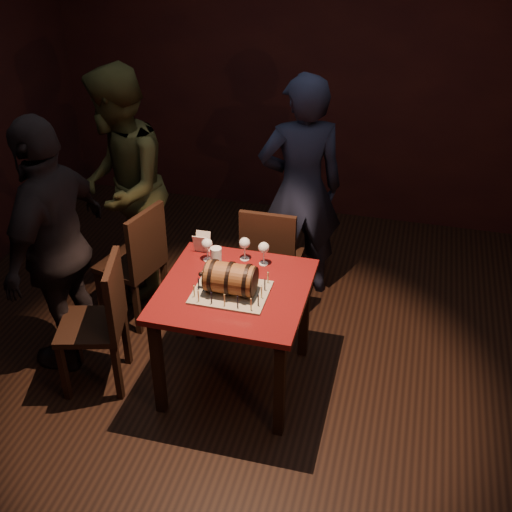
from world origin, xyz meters
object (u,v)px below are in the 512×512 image
barrel_cake (230,278)px  wine_glass_mid (245,244)px  pub_table (234,302)px  pint_of_ale (216,259)px  chair_back (270,257)px  wine_glass_right (264,249)px  person_left_rear (121,188)px  person_back (301,190)px  chair_left_rear (138,259)px  wine_glass_left (207,245)px  person_left_front (57,247)px  chair_left_front (102,317)px

barrel_cake → wine_glass_mid: bearing=93.0°
pub_table → pint_of_ale: (-0.17, 0.18, 0.18)m
wine_glass_mid → chair_back: chair_back is taller
pint_of_ale → pub_table: bearing=-47.1°
wine_glass_right → person_left_rear: 1.32m
pub_table → person_back: 1.21m
person_back → chair_back: bearing=51.0°
pint_of_ale → person_left_rear: size_ratio=0.08×
chair_left_rear → person_back: bearing=32.9°
chair_left_rear → person_left_rear: person_left_rear is taller
wine_glass_mid → chair_left_rear: bearing=169.4°
wine_glass_left → person_left_front: person_left_front is taller
person_back → barrel_cake: bearing=59.5°
wine_glass_right → wine_glass_left: bearing=-172.8°
pint_of_ale → chair_left_rear: bearing=156.4°
chair_back → person_left_rear: person_left_rear is taller
wine_glass_mid → person_left_front: person_left_front is taller
wine_glass_mid → person_left_front: 1.20m
pub_table → chair_back: chair_back is taller
chair_left_front → chair_left_rear: bearing=95.1°
wine_glass_right → pint_of_ale: 0.31m
pint_of_ale → person_left_front: 1.02m
pub_table → chair_left_front: chair_left_front is taller
wine_glass_left → person_back: bearing=64.5°
pub_table → barrel_cake: barrel_cake is taller
pub_table → person_left_front: person_left_front is taller
pub_table → chair_back: 0.76m
pint_of_ale → chair_back: bearing=68.7°
wine_glass_right → person_left_rear: (-1.22, 0.51, 0.04)m
barrel_cake → person_left_front: (-1.16, 0.04, 0.02)m
wine_glass_mid → pint_of_ale: bearing=-134.7°
wine_glass_left → wine_glass_right: 0.37m
wine_glass_right → person_back: bearing=85.5°
pint_of_ale → chair_left_rear: 0.82m
chair_back → chair_left_front: same height
person_back → chair_left_front: bearing=32.3°
wine_glass_right → pint_of_ale: size_ratio=1.07×
person_left_front → barrel_cake: bearing=90.2°
chair_left_rear → pub_table: bearing=-29.4°
barrel_cake → chair_left_rear: 1.08m
wine_glass_left → pint_of_ale: size_ratio=1.07×
wine_glass_mid → wine_glass_left: bearing=-163.0°
barrel_cake → chair_back: barrel_cake is taller
wine_glass_right → chair_left_rear: bearing=169.4°
pub_table → chair_left_rear: size_ratio=0.97×
wine_glass_mid → person_left_rear: (-1.09, 0.49, 0.04)m
chair_left_front → person_back: 1.73m
wine_glass_mid → person_left_front: bearing=-162.8°
pint_of_ale → chair_left_rear: chair_left_rear is taller
wine_glass_left → chair_left_front: (-0.55, -0.47, -0.35)m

